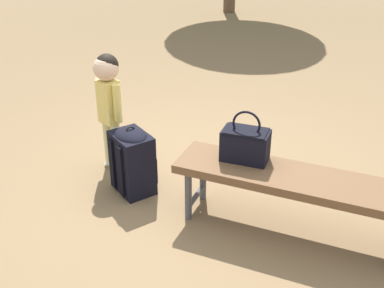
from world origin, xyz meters
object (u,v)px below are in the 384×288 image
Objects in this scene: handbag at (245,143)px; child_standing at (108,94)px; backpack_large at (132,159)px; park_bench at (293,183)px.

handbag is 0.37× the size of child_standing.
child_standing is at bearing -26.58° from backpack_large.
child_standing is at bearing 0.32° from handbag.
child_standing is 0.57m from backpack_large.
handbag is 0.66× the size of backpack_large.
child_standing is 1.78× the size of backpack_large.
child_standing reaches higher than handbag.
handbag is at bearing -0.96° from park_bench.
handbag reaches higher than backpack_large.
child_standing reaches higher than backpack_large.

